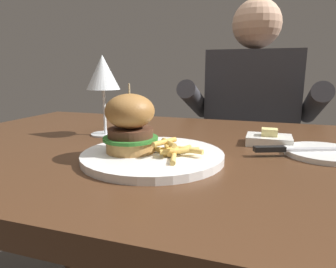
# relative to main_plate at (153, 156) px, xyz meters

# --- Properties ---
(dining_table) EXTENTS (1.33, 0.77, 0.74)m
(dining_table) POSITION_rel_main_plate_xyz_m (0.06, 0.12, -0.10)
(dining_table) COLOR #472B19
(dining_table) RESTS_ON ground
(main_plate) EXTENTS (0.26, 0.26, 0.01)m
(main_plate) POSITION_rel_main_plate_xyz_m (0.00, 0.00, 0.00)
(main_plate) COLOR white
(main_plate) RESTS_ON dining_table
(burger_sandwich) EXTENTS (0.10, 0.10, 0.13)m
(burger_sandwich) POSITION_rel_main_plate_xyz_m (-0.04, -0.01, 0.06)
(burger_sandwich) COLOR #B78447
(burger_sandwich) RESTS_ON main_plate
(fries_pile) EXTENTS (0.12, 0.11, 0.03)m
(fries_pile) POSITION_rel_main_plate_xyz_m (0.04, -0.00, 0.02)
(fries_pile) COLOR #EABC5B
(fries_pile) RESTS_ON main_plate
(wine_glass) EXTENTS (0.08, 0.08, 0.20)m
(wine_glass) POSITION_rel_main_plate_xyz_m (-0.19, 0.17, 0.14)
(wine_glass) COLOR silver
(wine_glass) RESTS_ON dining_table
(bread_plate) EXTENTS (0.15, 0.15, 0.01)m
(bread_plate) POSITION_rel_main_plate_xyz_m (0.31, 0.13, -0.00)
(bread_plate) COLOR white
(bread_plate) RESTS_ON dining_table
(table_knife) EXTENTS (0.21, 0.10, 0.01)m
(table_knife) POSITION_rel_main_plate_xyz_m (0.26, 0.11, 0.01)
(table_knife) COLOR silver
(table_knife) RESTS_ON bread_plate
(butter_dish) EXTENTS (0.10, 0.07, 0.04)m
(butter_dish) POSITION_rel_main_plate_xyz_m (0.21, 0.19, 0.00)
(butter_dish) COLOR white
(butter_dish) RESTS_ON dining_table
(diner_person) EXTENTS (0.51, 0.36, 1.18)m
(diner_person) POSITION_rel_main_plate_xyz_m (0.14, 0.77, -0.18)
(diner_person) COLOR #282833
(diner_person) RESTS_ON ground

